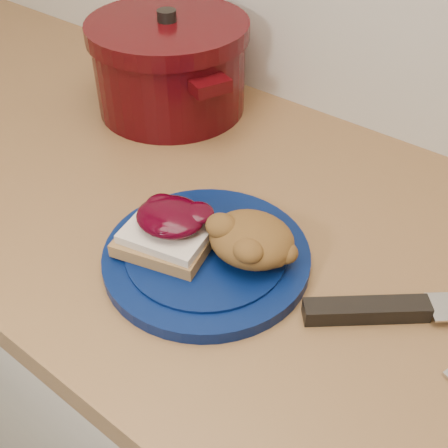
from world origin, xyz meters
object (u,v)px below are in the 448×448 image
Objects in this scene: dutch_oven at (170,65)px; plate at (207,257)px; chef_knife at (411,309)px; pepper_grinder at (199,61)px.

plate is at bearing -41.65° from dutch_oven.
plate is 0.74× the size of dutch_oven.
pepper_grinder is at bearing 113.48° from chef_knife.
chef_knife is at bearing 17.87° from plate.
chef_knife is at bearing -19.59° from dutch_oven.
plate is 0.41m from pepper_grinder.
chef_knife is (0.22, 0.07, 0.00)m from plate.
dutch_oven is (-0.50, 0.18, 0.06)m from chef_knife.
pepper_grinder is (0.01, 0.06, -0.01)m from dutch_oven.
plate is 0.23m from chef_knife.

